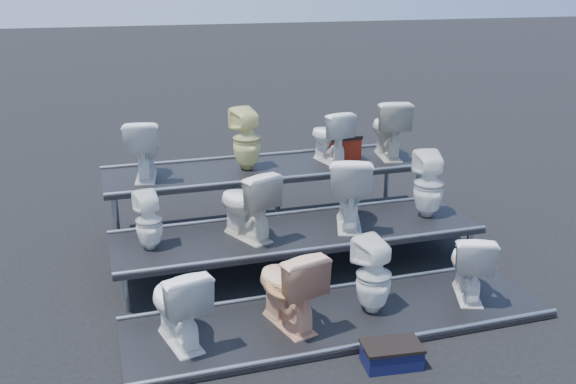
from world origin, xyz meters
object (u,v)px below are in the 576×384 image
object	(u,v)px
toilet_4	(149,221)
step_stool	(391,356)
toilet_1	(288,286)
toilet_10	(330,136)
toilet_0	(178,304)
toilet_11	(389,128)
toilet_6	(349,190)
red_crate	(342,149)
toilet_8	(143,149)
toilet_9	(247,139)
toilet_5	(246,204)
toilet_3	(469,264)
toilet_2	(374,276)
toilet_7	(429,184)

from	to	relation	value
toilet_4	step_stool	world-z (taller)	toilet_4
toilet_1	toilet_10	bearing A→B (deg)	-131.97
toilet_0	toilet_11	size ratio (longest dim) A/B	0.95
toilet_6	step_stool	distance (m)	2.33
red_crate	toilet_6	bearing A→B (deg)	-111.56
toilet_0	red_crate	size ratio (longest dim) A/B	1.81
toilet_8	toilet_10	size ratio (longest dim) A/B	1.06
toilet_8	toilet_9	size ratio (longest dim) A/B	0.94
toilet_10	toilet_6	bearing A→B (deg)	69.11
toilet_5	toilet_9	xyz separation A→B (m)	(0.33, 1.30, 0.40)
toilet_10	red_crate	bearing A→B (deg)	-178.90
toilet_9	red_crate	distance (m)	1.36
toilet_0	toilet_3	size ratio (longest dim) A/B	1.06
toilet_10	red_crate	distance (m)	0.28
toilet_1	toilet_6	world-z (taller)	toilet_6
toilet_1	toilet_10	size ratio (longest dim) A/B	1.15
red_crate	step_stool	distance (m)	3.71
toilet_0	toilet_9	xyz separation A→B (m)	(1.30, 2.60, 0.81)
toilet_2	toilet_10	distance (m)	2.76
toilet_5	toilet_6	distance (m)	1.22
toilet_1	toilet_9	bearing A→B (deg)	-109.38
toilet_11	red_crate	world-z (taller)	toilet_11
red_crate	toilet_5	bearing A→B (deg)	-144.50
red_crate	step_stool	size ratio (longest dim) A/B	0.87
toilet_3	toilet_8	xyz separation A→B (m)	(-3.01, 2.60, 0.81)
toilet_11	step_stool	world-z (taller)	toilet_11
toilet_2	toilet_7	distance (m)	1.89
toilet_10	toilet_0	bearing A→B (deg)	36.70
toilet_1	toilet_2	distance (m)	0.88
toilet_0	toilet_2	xyz separation A→B (m)	(1.92, 0.00, 0.00)
toilet_5	step_stool	bearing A→B (deg)	87.28
toilet_1	red_crate	size ratio (longest dim) A/B	1.90
toilet_0	toilet_9	distance (m)	3.02
toilet_7	toilet_9	distance (m)	2.36
toilet_4	toilet_8	bearing A→B (deg)	-103.48
toilet_8	toilet_4	bearing A→B (deg)	94.97
toilet_2	toilet_9	world-z (taller)	toilet_9
toilet_2	step_stool	size ratio (longest dim) A/B	1.57
toilet_8	toilet_2	bearing A→B (deg)	135.81
toilet_11	red_crate	bearing A→B (deg)	7.88
toilet_8	toilet_9	bearing A→B (deg)	-170.77
toilet_6	toilet_1	bearing A→B (deg)	68.54
toilet_4	toilet_5	distance (m)	1.07
toilet_10	step_stool	distance (m)	3.69
toilet_5	toilet_7	size ratio (longest dim) A/B	0.98
toilet_2	toilet_10	world-z (taller)	toilet_10
toilet_2	toilet_9	distance (m)	2.80
step_stool	toilet_11	bearing A→B (deg)	71.89
toilet_2	red_crate	bearing A→B (deg)	-120.29
toilet_0	toilet_7	bearing A→B (deg)	-170.66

